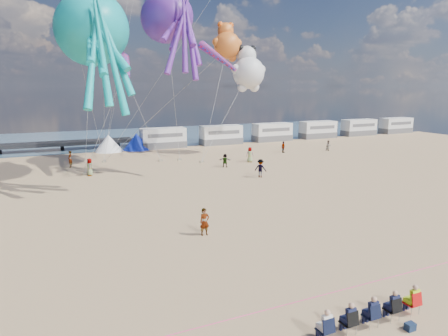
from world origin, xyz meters
TOP-DOWN VIEW (x-y plane):
  - ground at (0.00, 0.00)m, footprint 120.00×120.00m
  - water at (0.00, 55.00)m, footprint 120.00×120.00m
  - motorhome_0 at (6.00, 40.00)m, footprint 6.60×2.50m
  - motorhome_1 at (15.50, 40.00)m, footprint 6.60×2.50m
  - motorhome_2 at (25.00, 40.00)m, footprint 6.60×2.50m
  - motorhome_3 at (34.50, 40.00)m, footprint 6.60×2.50m
  - motorhome_4 at (44.00, 40.00)m, footprint 6.60×2.50m
  - motorhome_5 at (53.50, 40.00)m, footprint 6.60×2.50m
  - tent_white at (-2.00, 40.00)m, footprint 4.00×4.00m
  - tent_blue at (2.00, 40.00)m, footprint 4.00×4.00m
  - spectator_row at (0.63, -7.62)m, footprint 6.10×0.90m
  - cooler_navy at (1.83, -8.46)m, footprint 0.38×0.28m
  - rope_line at (0.00, -5.00)m, footprint 34.00×0.03m
  - standing_person at (-1.64, 3.99)m, footprint 0.64×0.43m
  - beachgoer_0 at (12.45, 24.44)m, footprint 0.80×0.67m
  - beachgoer_1 at (26.71, 27.33)m, footprint 0.79×0.56m
  - beachgoer_2 at (9.53, 16.68)m, footprint 1.14×1.14m
  - beachgoer_3 at (20.03, 28.78)m, footprint 1.18×1.00m
  - beachgoer_4 at (8.42, 22.94)m, footprint 0.96×0.82m
  - beachgoer_5 at (-7.79, 30.11)m, footprint 0.78×1.80m
  - beachgoer_6 at (-6.23, 24.61)m, footprint 0.45×0.67m
  - sandbag_a at (-6.70, 25.27)m, footprint 0.50×0.35m
  - sandbag_b at (4.95, 29.02)m, footprint 0.50×0.35m
  - sandbag_c at (6.96, 26.55)m, footprint 0.50×0.35m
  - sandbag_d at (2.63, 29.38)m, footprint 0.50×0.35m
  - sandbag_e at (-3.87, 31.42)m, footprint 0.50×0.35m
  - kite_octopus_teal at (-5.29, 23.72)m, footprint 8.05×12.80m
  - kite_octopus_purple at (3.28, 27.47)m, footprint 7.50×11.54m
  - kite_panda at (15.01, 29.91)m, footprint 6.07×5.86m
  - kite_teddy_orange at (12.62, 31.47)m, footprint 5.19×5.01m
  - windsock_left at (-2.15, 23.90)m, footprint 1.93×6.11m
  - windsock_mid at (-3.10, 26.48)m, footprint 2.39×6.48m
  - windsock_right at (5.95, 19.23)m, footprint 2.62×5.65m

SIDE VIEW (x-z plane):
  - ground at x=0.00m, z-range 0.00..0.00m
  - water at x=0.00m, z-range 0.02..0.02m
  - rope_line at x=0.00m, z-range 0.00..0.04m
  - sandbag_a at x=-6.70m, z-range 0.00..0.22m
  - sandbag_b at x=4.95m, z-range 0.00..0.22m
  - sandbag_c at x=6.96m, z-range 0.00..0.22m
  - sandbag_d at x=2.63m, z-range 0.00..0.22m
  - sandbag_e at x=-3.87m, z-range 0.00..0.22m
  - cooler_navy at x=1.83m, z-range 0.00..0.30m
  - spectator_row at x=0.63m, z-range 0.00..1.30m
  - beachgoer_1 at x=26.71m, z-range 0.00..1.52m
  - beachgoer_4 at x=8.42m, z-range 0.00..1.55m
  - beachgoer_3 at x=20.03m, z-range 0.00..1.59m
  - standing_person at x=-1.64m, z-range 0.00..1.74m
  - beachgoer_6 at x=-6.23m, z-range 0.00..1.82m
  - beachgoer_0 at x=12.45m, z-range 0.00..1.86m
  - beachgoer_2 at x=9.53m, z-range 0.00..1.87m
  - beachgoer_5 at x=-7.79m, z-range 0.00..1.88m
  - tent_white at x=-2.00m, z-range 0.00..2.40m
  - tent_blue at x=2.00m, z-range 0.00..2.40m
  - motorhome_0 at x=6.00m, z-range 0.00..3.00m
  - motorhome_1 at x=15.50m, z-range 0.00..3.00m
  - motorhome_2 at x=25.00m, z-range 0.00..3.00m
  - motorhome_3 at x=34.50m, z-range 0.00..3.00m
  - motorhome_4 at x=44.00m, z-range 0.00..3.00m
  - motorhome_5 at x=53.50m, z-range 0.00..3.00m
  - kite_panda at x=15.01m, z-range 7.25..14.42m
  - windsock_left at x=-2.15m, z-range 8.02..14.04m
  - windsock_right at x=5.95m, z-range 9.11..14.76m
  - windsock_mid at x=-3.10m, z-range 10.52..16.94m
  - kite_teddy_orange at x=12.62m, z-range 11.34..17.38m
  - kite_octopus_teal at x=-5.29m, z-range 7.67..21.24m
  - kite_octopus_purple at x=3.28m, z-range 10.55..22.74m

